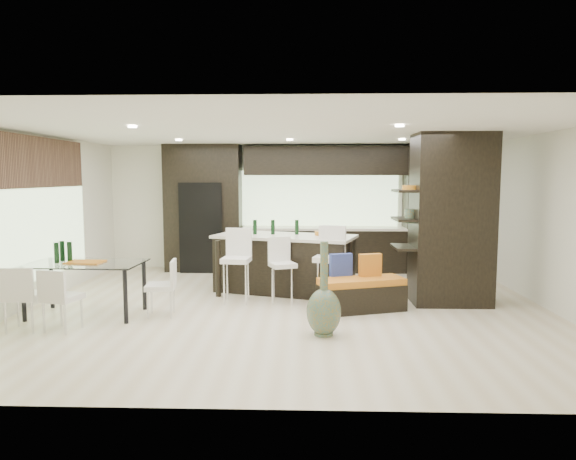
{
  "coord_description": "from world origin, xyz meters",
  "views": [
    {
      "loc": [
        0.28,
        -7.78,
        2.03
      ],
      "look_at": [
        0.0,
        0.6,
        1.15
      ],
      "focal_mm": 32.0,
      "sensor_mm": 36.0,
      "label": 1
    }
  ],
  "objects_px": {
    "stool_right": "(329,273)",
    "dining_table": "(86,289)",
    "stool_left": "(236,273)",
    "kitchen_island": "(285,263)",
    "stool_mid": "(283,277)",
    "floor_vase": "(324,289)",
    "chair_end": "(161,290)",
    "chair_near": "(62,302)",
    "bench": "(361,294)",
    "chair_far": "(24,300)"
  },
  "relations": [
    {
      "from": "stool_right",
      "to": "dining_table",
      "type": "relative_size",
      "value": 0.62
    },
    {
      "from": "stool_left",
      "to": "kitchen_island",
      "type": "bearing_deg",
      "value": 54.42
    },
    {
      "from": "kitchen_island",
      "to": "stool_left",
      "type": "relative_size",
      "value": 2.51
    },
    {
      "from": "dining_table",
      "to": "stool_mid",
      "type": "bearing_deg",
      "value": 18.6
    },
    {
      "from": "stool_mid",
      "to": "kitchen_island",
      "type": "bearing_deg",
      "value": 68.1
    },
    {
      "from": "floor_vase",
      "to": "chair_end",
      "type": "distance_m",
      "value": 2.49
    },
    {
      "from": "kitchen_island",
      "to": "stool_mid",
      "type": "relative_size",
      "value": 2.85
    },
    {
      "from": "stool_left",
      "to": "stool_right",
      "type": "relative_size",
      "value": 0.96
    },
    {
      "from": "chair_near",
      "to": "bench",
      "type": "bearing_deg",
      "value": 29.31
    },
    {
      "from": "floor_vase",
      "to": "chair_end",
      "type": "height_order",
      "value": "floor_vase"
    },
    {
      "from": "floor_vase",
      "to": "chair_end",
      "type": "bearing_deg",
      "value": 160.38
    },
    {
      "from": "floor_vase",
      "to": "stool_mid",
      "type": "bearing_deg",
      "value": 109.63
    },
    {
      "from": "stool_left",
      "to": "chair_near",
      "type": "distance_m",
      "value": 2.62
    },
    {
      "from": "chair_far",
      "to": "chair_end",
      "type": "distance_m",
      "value": 1.77
    },
    {
      "from": "kitchen_island",
      "to": "chair_far",
      "type": "distance_m",
      "value": 4.12
    },
    {
      "from": "stool_right",
      "to": "chair_near",
      "type": "bearing_deg",
      "value": -140.08
    },
    {
      "from": "stool_left",
      "to": "chair_near",
      "type": "relative_size",
      "value": 1.25
    },
    {
      "from": "bench",
      "to": "chair_near",
      "type": "height_order",
      "value": "chair_near"
    },
    {
      "from": "bench",
      "to": "chair_far",
      "type": "height_order",
      "value": "chair_far"
    },
    {
      "from": "stool_mid",
      "to": "chair_far",
      "type": "xyz_separation_m",
      "value": [
        -3.34,
        -1.6,
        -0.02
      ]
    },
    {
      "from": "stool_mid",
      "to": "chair_near",
      "type": "bearing_deg",
      "value": -172.57
    },
    {
      "from": "chair_near",
      "to": "kitchen_island",
      "type": "bearing_deg",
      "value": 53.89
    },
    {
      "from": "floor_vase",
      "to": "stool_right",
      "type": "bearing_deg",
      "value": 85.03
    },
    {
      "from": "kitchen_island",
      "to": "chair_near",
      "type": "relative_size",
      "value": 3.14
    },
    {
      "from": "kitchen_island",
      "to": "chair_end",
      "type": "relative_size",
      "value": 3.19
    },
    {
      "from": "chair_end",
      "to": "kitchen_island",
      "type": "bearing_deg",
      "value": -53.75
    },
    {
      "from": "stool_right",
      "to": "chair_far",
      "type": "bearing_deg",
      "value": -142.63
    },
    {
      "from": "kitchen_island",
      "to": "stool_left",
      "type": "xyz_separation_m",
      "value": [
        -0.74,
        -0.83,
        -0.02
      ]
    },
    {
      "from": "bench",
      "to": "chair_end",
      "type": "xyz_separation_m",
      "value": [
        -2.95,
        -0.39,
        0.13
      ]
    },
    {
      "from": "chair_near",
      "to": "chair_end",
      "type": "relative_size",
      "value": 1.02
    },
    {
      "from": "bench",
      "to": "dining_table",
      "type": "bearing_deg",
      "value": 167.46
    },
    {
      "from": "stool_left",
      "to": "dining_table",
      "type": "height_order",
      "value": "stool_left"
    },
    {
      "from": "floor_vase",
      "to": "chair_far",
      "type": "height_order",
      "value": "floor_vase"
    },
    {
      "from": "stool_left",
      "to": "chair_far",
      "type": "height_order",
      "value": "stool_left"
    },
    {
      "from": "bench",
      "to": "dining_table",
      "type": "distance_m",
      "value": 4.07
    },
    {
      "from": "stool_left",
      "to": "bench",
      "type": "relative_size",
      "value": 0.74
    },
    {
      "from": "kitchen_island",
      "to": "chair_near",
      "type": "distance_m",
      "value": 3.72
    },
    {
      "from": "dining_table",
      "to": "stool_left",
      "type": "bearing_deg",
      "value": 23.42
    },
    {
      "from": "kitchen_island",
      "to": "chair_far",
      "type": "height_order",
      "value": "kitchen_island"
    },
    {
      "from": "dining_table",
      "to": "chair_end",
      "type": "relative_size",
      "value": 2.14
    },
    {
      "from": "stool_mid",
      "to": "floor_vase",
      "type": "xyz_separation_m",
      "value": [
        0.6,
        -1.68,
        0.18
      ]
    },
    {
      "from": "bench",
      "to": "floor_vase",
      "type": "bearing_deg",
      "value": -134.62
    },
    {
      "from": "bench",
      "to": "dining_table",
      "type": "relative_size",
      "value": 0.8
    },
    {
      "from": "dining_table",
      "to": "stool_right",
      "type": "bearing_deg",
      "value": 14.77
    },
    {
      "from": "chair_far",
      "to": "chair_end",
      "type": "height_order",
      "value": "chair_far"
    },
    {
      "from": "stool_left",
      "to": "dining_table",
      "type": "xyz_separation_m",
      "value": [
        -2.09,
        -0.82,
        -0.09
      ]
    },
    {
      "from": "stool_mid",
      "to": "bench",
      "type": "bearing_deg",
      "value": -42.55
    },
    {
      "from": "floor_vase",
      "to": "chair_far",
      "type": "distance_m",
      "value": 3.95
    },
    {
      "from": "stool_mid",
      "to": "chair_end",
      "type": "relative_size",
      "value": 1.12
    },
    {
      "from": "bench",
      "to": "chair_far",
      "type": "bearing_deg",
      "value": 176.04
    }
  ]
}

